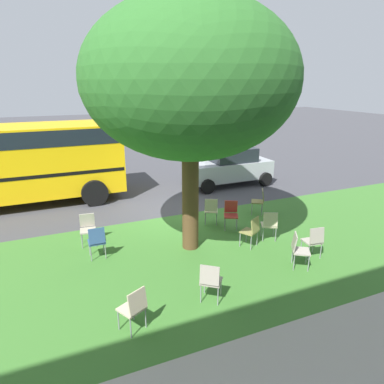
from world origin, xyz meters
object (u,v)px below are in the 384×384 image
at_px(chair_1, 231,213).
at_px(chair_4, 252,230).
at_px(street_tree, 190,81).
at_px(chair_3, 298,248).
at_px(chair_0, 97,240).
at_px(chair_6, 314,240).
at_px(chair_8, 270,223).
at_px(chair_5, 134,306).
at_px(chair_7, 260,200).
at_px(chair_2, 88,227).
at_px(chair_9, 211,209).
at_px(parked_car, 229,166).
at_px(chair_10, 211,280).

xyz_separation_m(chair_1, chair_4, (0.11, 1.34, 0.00)).
bearing_deg(street_tree, chair_3, 134.50).
xyz_separation_m(chair_0, chair_6, (-5.12, 2.16, 0.00)).
bearing_deg(chair_8, chair_5, 26.23).
bearing_deg(chair_8, street_tree, -12.09).
bearing_deg(chair_7, chair_0, 10.43).
relative_size(chair_5, chair_6, 1.00).
relative_size(street_tree, chair_7, 7.19).
relative_size(chair_1, chair_6, 1.00).
bearing_deg(chair_7, chair_5, 37.02).
bearing_deg(chair_1, chair_0, 4.82).
distance_m(chair_2, chair_7, 5.72).
relative_size(chair_6, chair_7, 1.00).
xyz_separation_m(street_tree, chair_9, (-1.23, -1.22, -3.88)).
relative_size(chair_4, parked_car, 0.24).
relative_size(chair_5, parked_car, 0.24).
bearing_deg(chair_5, chair_10, -171.46).
distance_m(street_tree, chair_4, 4.22).
xyz_separation_m(chair_7, chair_9, (1.93, 0.16, 0.00)).
xyz_separation_m(chair_0, chair_10, (-1.87, 2.79, 0.00)).
bearing_deg(chair_3, chair_8, -99.32).
relative_size(street_tree, chair_4, 7.19).
bearing_deg(chair_9, chair_8, 121.05).
height_order(chair_0, chair_2, same).
relative_size(chair_1, chair_3, 1.00).
xyz_separation_m(chair_2, chair_9, (-3.79, 0.08, 0.00)).
xyz_separation_m(chair_10, parked_car, (-4.53, -7.43, 0.32)).
distance_m(chair_0, chair_10, 3.36).
bearing_deg(street_tree, chair_9, -135.23).
bearing_deg(chair_3, parked_car, -105.54).
xyz_separation_m(chair_1, chair_3, (-0.34, 2.72, 0.00)).
xyz_separation_m(chair_7, parked_car, (-0.78, -3.60, 0.32)).
bearing_deg(chair_4, chair_1, -94.80).
xyz_separation_m(chair_1, chair_6, (-1.01, 2.50, 0.00)).
height_order(chair_5, chair_8, same).
height_order(chair_0, chair_4, same).
xyz_separation_m(street_tree, parked_car, (-3.95, -4.98, -3.56)).
distance_m(chair_1, chair_2, 4.26).
relative_size(chair_2, chair_4, 1.00).
relative_size(chair_1, parked_car, 0.24).
bearing_deg(chair_7, parked_car, -102.28).
height_order(chair_3, chair_5, same).
xyz_separation_m(chair_1, parked_car, (-2.29, -4.29, 0.32)).
distance_m(chair_3, chair_9, 3.34).
relative_size(chair_2, chair_9, 1.00).
bearing_deg(chair_1, chair_10, 54.51).
xyz_separation_m(chair_4, chair_7, (-1.62, -2.03, 0.00)).
bearing_deg(parked_car, chair_4, 66.88).
xyz_separation_m(chair_2, chair_8, (-4.81, 1.78, 0.00)).
relative_size(chair_4, chair_5, 1.00).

